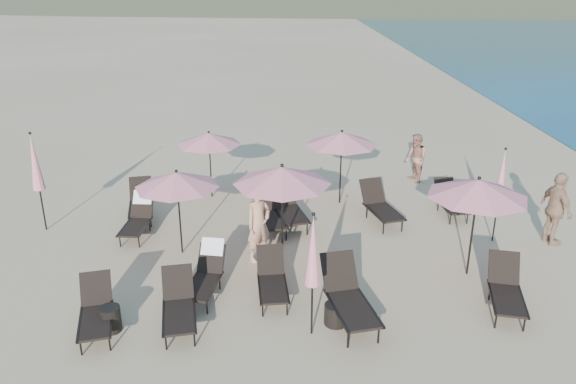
{
  "coord_description": "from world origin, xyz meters",
  "views": [
    {
      "loc": [
        -0.94,
        -9.4,
        6.17
      ],
      "look_at": [
        -0.73,
        3.5,
        1.1
      ],
      "focal_mm": 35.0,
      "sensor_mm": 36.0,
      "label": 1
    }
  ],
  "objects_px": {
    "beachgoer_b": "(416,158)",
    "beachgoer_c": "(556,209)",
    "lounger_1": "(206,272)",
    "lounger_5": "(506,289)",
    "lounger_4": "(348,296)",
    "umbrella_open_2": "(478,188)",
    "lounger_3": "(272,279)",
    "umbrella_closed_2": "(35,163)",
    "lounger_11": "(450,200)",
    "side_table_0": "(111,319)",
    "lounger_7": "(138,217)",
    "umbrella_open_0": "(177,180)",
    "lounger_6": "(141,202)",
    "umbrella_open_1": "(282,175)",
    "lounger_9": "(271,212)",
    "beachgoer_a": "(259,224)",
    "umbrella_open_4": "(342,139)",
    "side_table_1": "(336,314)",
    "lounger_0": "(96,310)",
    "lounger_8": "(288,207)",
    "umbrella_closed_0": "(313,251)",
    "umbrella_closed_1": "(502,177)",
    "lounger_10": "(380,205)",
    "lounger_2": "(179,305)",
    "umbrella_open_3": "(209,139)"
  },
  "relations": [
    {
      "from": "umbrella_open_1",
      "to": "side_table_1",
      "type": "distance_m",
      "value": 3.29
    },
    {
      "from": "lounger_0",
      "to": "lounger_1",
      "type": "xyz_separation_m",
      "value": [
        1.87,
        1.28,
        0.05
      ]
    },
    {
      "from": "lounger_3",
      "to": "umbrella_closed_2",
      "type": "height_order",
      "value": "umbrella_closed_2"
    },
    {
      "from": "lounger_11",
      "to": "beachgoer_b",
      "type": "xyz_separation_m",
      "value": [
        -0.39,
        2.52,
        0.38
      ]
    },
    {
      "from": "lounger_5",
      "to": "umbrella_open_2",
      "type": "bearing_deg",
      "value": 115.79
    },
    {
      "from": "lounger_7",
      "to": "umbrella_open_2",
      "type": "distance_m",
      "value": 8.11
    },
    {
      "from": "lounger_9",
      "to": "umbrella_open_0",
      "type": "height_order",
      "value": "umbrella_open_0"
    },
    {
      "from": "lounger_5",
      "to": "side_table_1",
      "type": "bearing_deg",
      "value": -158.78
    },
    {
      "from": "lounger_3",
      "to": "side_table_1",
      "type": "distance_m",
      "value": 1.56
    },
    {
      "from": "beachgoer_c",
      "to": "lounger_8",
      "type": "bearing_deg",
      "value": 68.13
    },
    {
      "from": "umbrella_open_4",
      "to": "beachgoer_a",
      "type": "height_order",
      "value": "umbrella_open_4"
    },
    {
      "from": "side_table_0",
      "to": "beachgoer_b",
      "type": "height_order",
      "value": "beachgoer_b"
    },
    {
      "from": "lounger_1",
      "to": "umbrella_open_2",
      "type": "relative_size",
      "value": 0.7
    },
    {
      "from": "beachgoer_a",
      "to": "beachgoer_c",
      "type": "bearing_deg",
      "value": -36.37
    },
    {
      "from": "lounger_6",
      "to": "side_table_0",
      "type": "height_order",
      "value": "lounger_6"
    },
    {
      "from": "umbrella_open_1",
      "to": "lounger_5",
      "type": "bearing_deg",
      "value": -25.38
    },
    {
      "from": "lounger_6",
      "to": "umbrella_closed_0",
      "type": "distance_m",
      "value": 6.98
    },
    {
      "from": "lounger_5",
      "to": "side_table_1",
      "type": "height_order",
      "value": "lounger_5"
    },
    {
      "from": "lounger_3",
      "to": "umbrella_closed_2",
      "type": "relative_size",
      "value": 0.59
    },
    {
      "from": "umbrella_open_2",
      "to": "beachgoer_b",
      "type": "distance_m",
      "value": 5.93
    },
    {
      "from": "umbrella_open_0",
      "to": "lounger_6",
      "type": "bearing_deg",
      "value": 123.94
    },
    {
      "from": "lounger_4",
      "to": "side_table_1",
      "type": "xyz_separation_m",
      "value": [
        -0.24,
        -0.16,
        -0.28
      ]
    },
    {
      "from": "umbrella_open_1",
      "to": "umbrella_open_4",
      "type": "bearing_deg",
      "value": 63.92
    },
    {
      "from": "lounger_8",
      "to": "side_table_0",
      "type": "relative_size",
      "value": 3.74
    },
    {
      "from": "umbrella_open_0",
      "to": "side_table_0",
      "type": "relative_size",
      "value": 4.22
    },
    {
      "from": "lounger_11",
      "to": "umbrella_closed_2",
      "type": "relative_size",
      "value": 0.58
    },
    {
      "from": "lounger_9",
      "to": "lounger_7",
      "type": "bearing_deg",
      "value": 175.63
    },
    {
      "from": "lounger_5",
      "to": "beachgoer_c",
      "type": "distance_m",
      "value": 3.58
    },
    {
      "from": "lounger_1",
      "to": "lounger_5",
      "type": "distance_m",
      "value": 5.95
    },
    {
      "from": "beachgoer_c",
      "to": "lounger_11",
      "type": "bearing_deg",
      "value": 36.24
    },
    {
      "from": "umbrella_closed_2",
      "to": "beachgoer_a",
      "type": "xyz_separation_m",
      "value": [
        5.53,
        -1.68,
        -0.91
      ]
    },
    {
      "from": "lounger_6",
      "to": "beachgoer_c",
      "type": "relative_size",
      "value": 0.93
    },
    {
      "from": "umbrella_open_4",
      "to": "umbrella_closed_2",
      "type": "height_order",
      "value": "umbrella_closed_2"
    },
    {
      "from": "lounger_8",
      "to": "beachgoer_a",
      "type": "distance_m",
      "value": 2.13
    },
    {
      "from": "lounger_3",
      "to": "umbrella_closed_0",
      "type": "xyz_separation_m",
      "value": [
        0.73,
        -1.28,
        1.28
      ]
    },
    {
      "from": "lounger_7",
      "to": "beachgoer_a",
      "type": "distance_m",
      "value": 3.42
    },
    {
      "from": "lounger_2",
      "to": "umbrella_open_0",
      "type": "xyz_separation_m",
      "value": [
        -0.42,
        2.9,
        1.41
      ]
    },
    {
      "from": "lounger_7",
      "to": "beachgoer_a",
      "type": "bearing_deg",
      "value": -20.82
    },
    {
      "from": "beachgoer_b",
      "to": "beachgoer_c",
      "type": "xyz_separation_m",
      "value": [
        2.35,
        -4.35,
        0.14
      ]
    },
    {
      "from": "umbrella_open_2",
      "to": "beachgoer_b",
      "type": "relative_size",
      "value": 1.48
    },
    {
      "from": "lounger_5",
      "to": "lounger_6",
      "type": "distance_m",
      "value": 9.33
    },
    {
      "from": "lounger_3",
      "to": "umbrella_open_4",
      "type": "distance_m",
      "value": 5.52
    },
    {
      "from": "lounger_1",
      "to": "lounger_4",
      "type": "height_order",
      "value": "lounger_4"
    },
    {
      "from": "side_table_0",
      "to": "beachgoer_c",
      "type": "xyz_separation_m",
      "value": [
        9.7,
        3.42,
        0.66
      ]
    },
    {
      "from": "umbrella_open_0",
      "to": "lounger_9",
      "type": "bearing_deg",
      "value": 32.07
    },
    {
      "from": "umbrella_closed_1",
      "to": "beachgoer_b",
      "type": "bearing_deg",
      "value": 103.42
    },
    {
      "from": "lounger_10",
      "to": "umbrella_open_0",
      "type": "distance_m",
      "value": 5.43
    },
    {
      "from": "umbrella_open_3",
      "to": "umbrella_closed_1",
      "type": "relative_size",
      "value": 0.83
    },
    {
      "from": "lounger_3",
      "to": "umbrella_closed_2",
      "type": "bearing_deg",
      "value": 145.93
    },
    {
      "from": "lounger_9",
      "to": "umbrella_open_2",
      "type": "bearing_deg",
      "value": -37.82
    }
  ]
}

